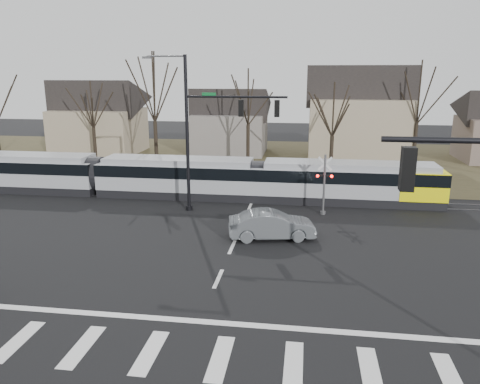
# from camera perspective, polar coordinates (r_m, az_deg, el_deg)

# --- Properties ---
(ground) EXTENTS (140.00, 140.00, 0.00)m
(ground) POSITION_cam_1_polar(r_m,az_deg,el_deg) (19.89, -3.77, -12.91)
(ground) COLOR black
(grass_verge) EXTENTS (140.00, 28.00, 0.01)m
(grass_verge) POSITION_cam_1_polar(r_m,az_deg,el_deg) (50.25, 3.73, 3.93)
(grass_verge) COLOR #38331E
(grass_verge) RESTS_ON ground
(crosswalk) EXTENTS (27.00, 2.60, 0.01)m
(crosswalk) POSITION_cam_1_polar(r_m,az_deg,el_deg) (16.54, -6.77, -19.15)
(crosswalk) COLOR silver
(crosswalk) RESTS_ON ground
(stop_line) EXTENTS (28.00, 0.35, 0.01)m
(stop_line) POSITION_cam_1_polar(r_m,az_deg,el_deg) (18.35, -4.96, -15.43)
(stop_line) COLOR silver
(stop_line) RESTS_ON ground
(lane_dashes) EXTENTS (0.18, 30.00, 0.01)m
(lane_dashes) POSITION_cam_1_polar(r_m,az_deg,el_deg) (34.70, 1.64, -0.82)
(lane_dashes) COLOR silver
(lane_dashes) RESTS_ON ground
(rail_pair) EXTENTS (90.00, 1.52, 0.06)m
(rail_pair) POSITION_cam_1_polar(r_m,az_deg,el_deg) (34.51, 1.60, -0.87)
(rail_pair) COLOR #59595E
(rail_pair) RESTS_ON ground
(tram) EXTENTS (38.56, 2.86, 2.92)m
(tram) POSITION_cam_1_polar(r_m,az_deg,el_deg) (35.44, -7.78, 2.02)
(tram) COLOR gray
(tram) RESTS_ON ground
(sedan) EXTENTS (3.55, 5.48, 1.59)m
(sedan) POSITION_cam_1_polar(r_m,az_deg,el_deg) (26.38, 3.89, -4.02)
(sedan) COLOR #5A5E62
(sedan) RESTS_ON ground
(signal_pole_far) EXTENTS (9.28, 0.44, 10.20)m
(signal_pole_far) POSITION_cam_1_polar(r_m,az_deg,el_deg) (30.60, -3.57, 7.96)
(signal_pole_far) COLOR black
(signal_pole_far) RESTS_ON ground
(rail_crossing_signal) EXTENTS (1.08, 0.36, 4.00)m
(rail_crossing_signal) POSITION_cam_1_polar(r_m,az_deg,el_deg) (30.95, 10.21, 0.66)
(rail_crossing_signal) COLOR #59595B
(rail_crossing_signal) RESTS_ON ground
(tree_row) EXTENTS (59.20, 7.20, 10.00)m
(tree_row) POSITION_cam_1_polar(r_m,az_deg,el_deg) (43.51, 5.86, 8.90)
(tree_row) COLOR black
(tree_row) RESTS_ON ground
(house_a) EXTENTS (9.72, 8.64, 8.60)m
(house_a) POSITION_cam_1_polar(r_m,az_deg,el_deg) (56.70, -16.88, 9.09)
(house_a) COLOR gray
(house_a) RESTS_ON ground
(house_b) EXTENTS (8.64, 7.56, 7.65)m
(house_b) POSITION_cam_1_polar(r_m,az_deg,el_deg) (54.23, -1.20, 8.96)
(house_b) COLOR slate
(house_b) RESTS_ON ground
(house_c) EXTENTS (10.80, 8.64, 10.10)m
(house_c) POSITION_cam_1_polar(r_m,az_deg,el_deg) (50.70, 14.25, 9.58)
(house_c) COLOR gray
(house_c) RESTS_ON ground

